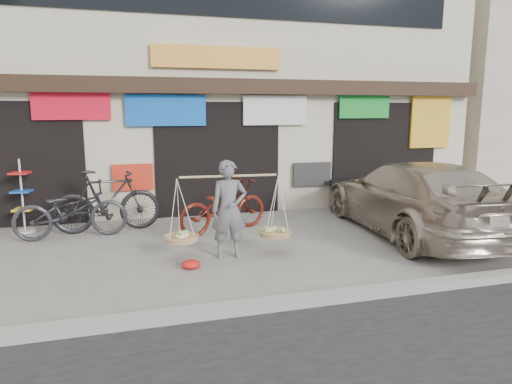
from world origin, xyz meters
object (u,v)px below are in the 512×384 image
object	(u,v)px
display_rack	(23,203)
bike_0	(71,210)
street_vendor	(229,213)
suv	(413,197)
bike_1	(107,201)
bike_2	(223,206)

from	to	relation	value
display_rack	bike_0	bearing A→B (deg)	-37.82
street_vendor	suv	world-z (taller)	street_vendor
bike_1	display_rack	distance (m)	1.74
street_vendor	bike_0	xyz separation A→B (m)	(-2.74, 2.01, -0.22)
street_vendor	bike_2	bearing A→B (deg)	85.60
bike_2	bike_1	bearing A→B (deg)	52.93
suv	bike_1	bearing A→B (deg)	-12.82
bike_0	display_rack	xyz separation A→B (m)	(-1.01, 0.79, 0.05)
street_vendor	bike_1	world-z (taller)	street_vendor
bike_0	suv	bearing A→B (deg)	-106.55
display_rack	street_vendor	bearing A→B (deg)	-36.69
bike_0	bike_1	bearing A→B (deg)	-67.71
bike_2	suv	size ratio (longest dim) A/B	0.39
bike_0	suv	world-z (taller)	suv
bike_1	bike_2	bearing A→B (deg)	-109.54
bike_1	suv	bearing A→B (deg)	-110.39
bike_2	display_rack	size ratio (longest dim) A/B	1.35
street_vendor	bike_0	distance (m)	3.41
bike_1	suv	size ratio (longest dim) A/B	0.41
street_vendor	bike_1	size ratio (longest dim) A/B	1.00
bike_0	bike_1	size ratio (longest dim) A/B	0.98
bike_1	suv	xyz separation A→B (m)	(6.05, -1.83, 0.10)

